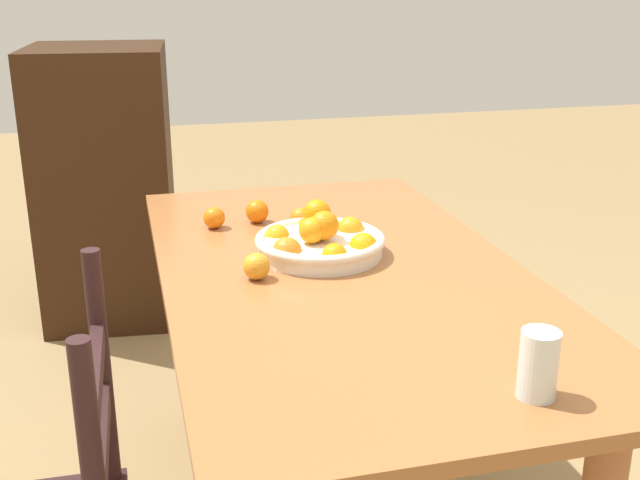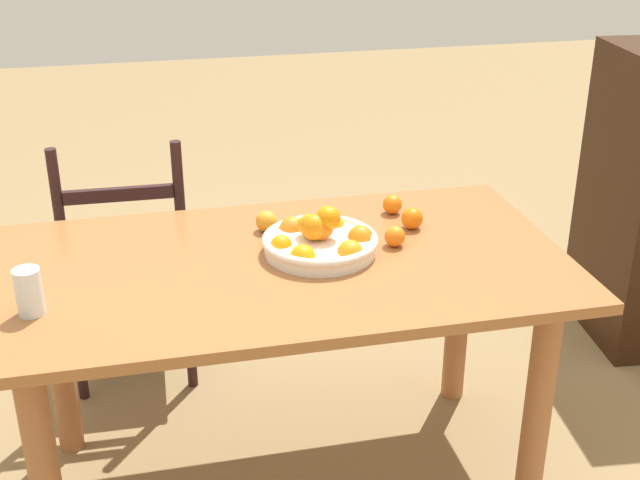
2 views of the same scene
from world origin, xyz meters
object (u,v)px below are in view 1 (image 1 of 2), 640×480
orange_loose_2 (214,218)px  drinking_glass (538,364)px  orange_loose_0 (257,211)px  orange_loose_1 (257,266)px  cabinet (107,185)px  dining_table (343,317)px  orange_loose_3 (301,218)px  fruit_bowl (320,241)px

orange_loose_2 → drinking_glass: size_ratio=0.50×
orange_loose_0 → orange_loose_1: orange_loose_0 is taller
drinking_glass → orange_loose_0: bearing=14.9°
cabinet → drinking_glass: 2.42m
dining_table → orange_loose_3: orange_loose_3 is taller
dining_table → fruit_bowl: fruit_bowl is taller
fruit_bowl → drinking_glass: (-0.77, -0.18, 0.02)m
orange_loose_3 → drinking_glass: drinking_glass is taller
orange_loose_1 → cabinet: bearing=12.2°
orange_loose_0 → orange_loose_2: size_ratio=1.08×
cabinet → orange_loose_3: cabinet is taller
dining_table → cabinet: (1.64, 0.57, -0.05)m
orange_loose_0 → fruit_bowl: bearing=-160.9°
dining_table → orange_loose_1: (-0.01, 0.21, 0.16)m
orange_loose_3 → drinking_glass: bearing=-169.8°
orange_loose_1 → orange_loose_0: bearing=-10.3°
fruit_bowl → orange_loose_2: 0.37m
drinking_glass → cabinet: bearing=17.4°
orange_loose_1 → drinking_glass: (-0.64, -0.36, 0.03)m
cabinet → orange_loose_2: size_ratio=18.94×
drinking_glass → dining_table: bearing=13.0°
orange_loose_2 → drinking_glass: 1.13m
orange_loose_1 → orange_loose_2: (0.41, 0.05, -0.00)m
fruit_bowl → orange_loose_3: fruit_bowl is taller
cabinet → drinking_glass: cabinet is taller
orange_loose_1 → drinking_glass: 0.74m
dining_table → cabinet: size_ratio=1.38×
orange_loose_3 → drinking_glass: (-0.99, -0.18, 0.03)m
orange_loose_0 → orange_loose_3: size_ratio=1.09×
orange_loose_0 → orange_loose_2: orange_loose_0 is taller
orange_loose_1 → orange_loose_2: bearing=6.7°
orange_loose_1 → orange_loose_3: (0.34, -0.19, -0.00)m
fruit_bowl → orange_loose_0: bearing=19.1°
cabinet → orange_loose_3: bearing=-151.9°
orange_loose_3 → orange_loose_0: bearing=50.9°
dining_table → orange_loose_0: orange_loose_0 is taller
dining_table → orange_loose_0: bearing=17.8°
dining_table → drinking_glass: (-0.65, -0.15, 0.19)m
dining_table → orange_loose_2: size_ratio=26.18×
orange_loose_2 → orange_loose_3: same height
fruit_bowl → drinking_glass: size_ratio=2.74×
fruit_bowl → orange_loose_2: bearing=39.2°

